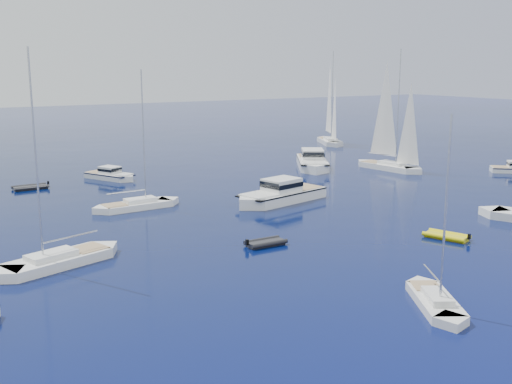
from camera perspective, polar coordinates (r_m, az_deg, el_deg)
ground at (r=39.78m, az=14.95°, el=-9.69°), size 400.00×400.00×0.00m
motor_cruiser_centre at (r=65.22m, az=2.22°, el=-0.92°), size 12.71×6.42×3.20m
motor_cruiser_distant at (r=87.22m, az=5.25°, el=2.25°), size 10.02×13.00×3.37m
motor_cruiser_horizon at (r=80.24m, az=-13.30°, el=1.16°), size 5.78×8.28×2.11m
sailboat_fore at (r=39.16m, az=16.27°, el=-10.12°), size 5.94×8.17×12.06m
sailboat_mid_l at (r=47.01m, az=-17.92°, el=-6.52°), size 11.25×6.06×16.04m
sailboat_centre at (r=63.35m, az=-10.97°, el=-1.51°), size 9.89×3.07×14.36m
sailboat_sails_r at (r=87.44m, az=12.21°, el=2.06°), size 4.66×11.88×16.99m
sailboat_sails_far at (r=114.65m, az=6.84°, el=4.48°), size 7.71×12.00×17.34m
tender_yellow at (r=53.94m, az=17.23°, el=-4.15°), size 3.23×4.29×0.95m
tender_grey_near at (r=49.65m, az=0.90°, el=-4.97°), size 3.45×1.92×0.95m
tender_grey_far at (r=76.63m, az=-20.20°, el=0.26°), size 4.25×2.41×0.95m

